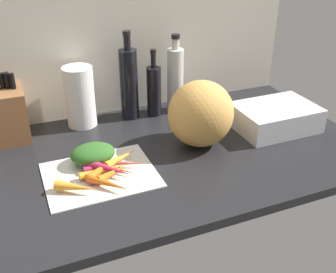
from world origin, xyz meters
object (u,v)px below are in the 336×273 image
object	(u,v)px
carrot_6	(112,173)
carrot_7	(103,171)
bottle_1	(154,90)
carrot_0	(120,158)
knife_block	(8,113)
carrot_3	(107,168)
carrot_10	(106,166)
carrot_5	(108,184)
bottle_0	(129,83)
bottle_2	(175,79)
carrot_8	(76,187)
winter_squash	(201,114)
carrot_1	(102,168)
carrot_4	(108,166)
carrot_2	(112,167)
carrot_9	(119,163)
dish_rack	(275,117)
paper_towel_roll	(80,97)
cutting_board	(100,174)

from	to	relation	value
carrot_6	carrot_7	distance (cm)	3.47
bottle_1	carrot_0	bearing A→B (deg)	-127.22
carrot_0	knife_block	distance (cm)	45.18
carrot_3	carrot_10	size ratio (longest dim) A/B	0.94
carrot_10	bottle_1	distance (cm)	45.30
carrot_0	carrot_5	size ratio (longest dim) A/B	0.94
bottle_0	bottle_2	distance (cm)	18.93
carrot_8	winter_squash	bearing A→B (deg)	16.04
carrot_1	bottle_0	distance (cm)	42.68
knife_block	bottle_1	size ratio (longest dim) A/B	0.89
carrot_10	bottle_1	xyz separation A→B (cm)	(28.93, 33.88, 8.18)
carrot_7	carrot_10	size ratio (longest dim) A/B	0.89
carrot_7	bottle_1	world-z (taller)	bottle_1
carrot_7	bottle_1	xyz separation A→B (cm)	(30.34, 35.66, 8.45)
carrot_4	bottle_2	bearing A→B (deg)	42.08
winter_squash	bottle_1	size ratio (longest dim) A/B	0.86
carrot_1	carrot_6	world-z (taller)	carrot_6
carrot_2	carrot_4	bearing A→B (deg)	119.03
carrot_1	carrot_9	bearing A→B (deg)	5.49
carrot_10	knife_block	xyz separation A→B (cm)	(-25.17, 35.34, 7.18)
carrot_3	dish_rack	distance (cm)	66.62
carrot_1	paper_towel_roll	bearing A→B (deg)	87.58
cutting_board	carrot_8	size ratio (longest dim) A/B	2.72
bottle_2	carrot_1	bearing A→B (deg)	-138.87
bottle_1	dish_rack	xyz separation A→B (cm)	(37.18, -28.83, -5.94)
carrot_3	bottle_2	distance (cm)	53.96
carrot_9	carrot_3	bearing A→B (deg)	-150.35
cutting_board	dish_rack	bearing A→B (deg)	5.20
bottle_1	carrot_5	bearing A→B (deg)	-125.29
carrot_1	carrot_4	bearing A→B (deg)	17.33
carrot_4	knife_block	distance (cm)	44.06
carrot_1	dish_rack	world-z (taller)	dish_rack
carrot_3	cutting_board	bearing A→B (deg)	158.41
bottle_2	cutting_board	bearing A→B (deg)	-138.70
dish_rack	cutting_board	bearing A→B (deg)	-174.80
winter_squash	bottle_2	size ratio (longest dim) A/B	0.73
knife_block	carrot_6	bearing A→B (deg)	-57.06
carrot_10	dish_rack	bearing A→B (deg)	4.37
winter_squash	paper_towel_roll	xyz separation A→B (cm)	(-34.62, 30.53, -0.07)
carrot_6	bottle_1	world-z (taller)	bottle_1
cutting_board	knife_block	distance (cm)	44.06
carrot_5	carrot_6	xyz separation A→B (cm)	(2.43, 4.92, -0.00)
cutting_board	carrot_5	world-z (taller)	carrot_5
winter_squash	knife_block	world-z (taller)	knife_block
winter_squash	carrot_5	bearing A→B (deg)	-158.25
carrot_8	bottle_1	size ratio (longest dim) A/B	0.46
carrot_6	carrot_2	bearing A→B (deg)	75.38
carrot_0	carrot_8	distance (cm)	19.27
knife_block	bottle_0	world-z (taller)	bottle_0
carrot_8	bottle_1	bearing A→B (deg)	46.55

